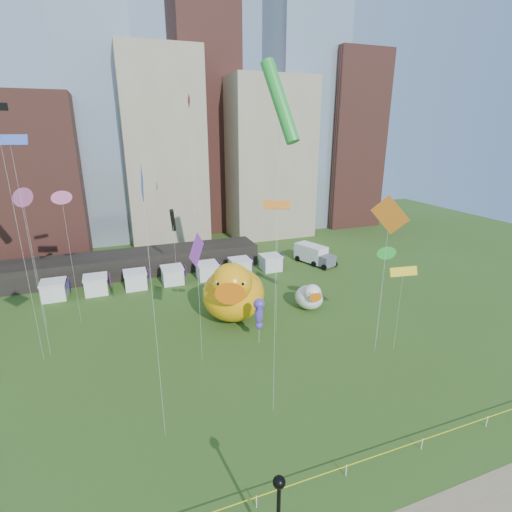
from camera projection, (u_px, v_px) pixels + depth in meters
name	position (u px, v px, depth m)	size (l,w,h in m)	color
ground	(256.00, 508.00, 22.15)	(160.00, 160.00, 0.00)	#334E18
skyline	(150.00, 125.00, 70.38)	(101.00, 23.00, 68.00)	brown
pavilion	(132.00, 263.00, 57.60)	(38.00, 6.00, 3.20)	black
vendor_tents	(173.00, 276.00, 54.11)	(33.24, 2.80, 2.40)	white
caution_tape	(256.00, 499.00, 21.94)	(50.00, 0.06, 0.90)	white
big_duck	(233.00, 292.00, 43.07)	(9.55, 10.64, 7.43)	#FFA70D
small_duck	(310.00, 296.00, 46.19)	(3.98, 4.84, 3.50)	white
seahorse_green	(219.00, 284.00, 42.92)	(1.37, 1.65, 5.84)	silver
seahorse_purple	(259.00, 311.00, 37.98)	(1.41, 1.60, 4.98)	silver
lamppost	(278.00, 512.00, 18.16)	(0.61, 0.61, 5.82)	black
box_truck	(314.00, 254.00, 62.00)	(4.63, 7.32, 2.93)	white
kite_0	(190.00, 115.00, 45.46)	(0.07, 1.63, 24.68)	silver
kite_1	(62.00, 198.00, 38.69)	(1.33, 0.71, 14.86)	silver
kite_3	(280.00, 102.00, 33.89)	(3.04, 4.39, 26.64)	silver
kite_4	(403.00, 272.00, 35.62)	(2.79, 0.80, 8.60)	silver
kite_5	(143.00, 194.00, 21.97)	(0.32, 2.05, 18.84)	silver
kite_6	(277.00, 209.00, 24.82)	(1.73, 1.00, 16.37)	silver
kite_7	(197.00, 251.00, 32.71)	(1.83, 2.41, 12.43)	silver
kite_9	(22.00, 198.00, 37.66)	(1.12, 1.77, 15.30)	silver
kite_10	(173.00, 220.00, 47.75)	(1.01, 1.86, 11.45)	silver
kite_11	(386.00, 253.00, 36.49)	(1.30, 0.45, 10.20)	silver
kite_13	(10.00, 142.00, 30.92)	(2.74, 0.83, 20.32)	silver
kite_14	(390.00, 216.00, 33.20)	(2.06, 2.75, 15.39)	silver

